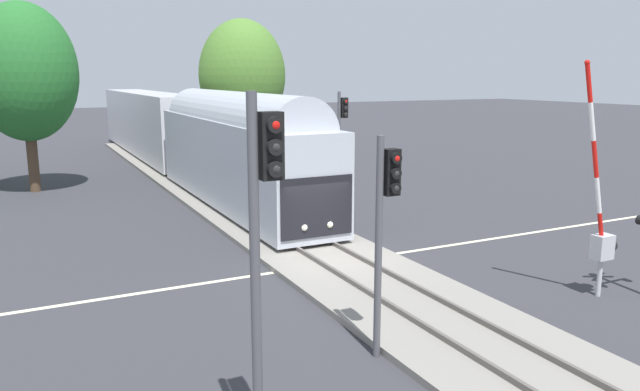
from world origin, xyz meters
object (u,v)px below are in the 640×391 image
object	(u,v)px
commuter_train	(181,131)
oak_behind_train	(25,73)
traffic_signal_far_side	(342,128)
traffic_signal_near_left	(263,226)
elm_centre_background	(242,75)
crossing_gate_near	(602,226)
traffic_signal_median	(385,211)

from	to	relation	value
commuter_train	oak_behind_train	xyz separation A→B (m)	(-8.54, -1.93, 3.56)
oak_behind_train	traffic_signal_far_side	bearing A→B (deg)	-33.81
traffic_signal_near_left	elm_centre_background	size ratio (longest dim) A/B	0.59
commuter_train	crossing_gate_near	distance (m)	27.14
elm_centre_background	crossing_gate_near	bearing A→B (deg)	-91.04
crossing_gate_near	elm_centre_background	bearing A→B (deg)	88.96
oak_behind_train	elm_centre_background	bearing A→B (deg)	25.00
commuter_train	crossing_gate_near	xyz separation A→B (m)	(5.24, -26.62, -0.72)
traffic_signal_near_left	crossing_gate_near	bearing A→B (deg)	14.59
commuter_train	traffic_signal_median	world-z (taller)	commuter_train
elm_centre_background	oak_behind_train	xyz separation A→B (m)	(-14.34, -6.69, 0.12)
traffic_signal_median	elm_centre_background	distance (m)	32.92
traffic_signal_median	elm_centre_background	xyz separation A→B (m)	(7.99, 31.80, 2.88)
traffic_signal_near_left	elm_centre_background	distance (m)	36.32
traffic_signal_median	crossing_gate_near	bearing A→B (deg)	3.28
traffic_signal_far_side	oak_behind_train	size ratio (longest dim) A/B	0.54
crossing_gate_near	traffic_signal_far_side	distance (m)	15.47
traffic_signal_near_left	traffic_signal_median	world-z (taller)	traffic_signal_near_left
commuter_train	elm_centre_background	world-z (taller)	elm_centre_background
traffic_signal_near_left	oak_behind_train	bearing A→B (deg)	95.36
crossing_gate_near	elm_centre_background	distance (m)	31.66
crossing_gate_near	oak_behind_train	size ratio (longest dim) A/B	0.66
commuter_train	oak_behind_train	world-z (taller)	oak_behind_train
crossing_gate_near	elm_centre_background	world-z (taller)	elm_centre_background
commuter_train	traffic_signal_median	xyz separation A→B (m)	(-2.19, -27.05, 0.55)
traffic_signal_near_left	oak_behind_train	size ratio (longest dim) A/B	0.60
crossing_gate_near	traffic_signal_median	xyz separation A→B (m)	(-7.42, -0.42, 1.27)
commuter_train	traffic_signal_far_side	bearing A→B (deg)	-64.55
traffic_signal_median	oak_behind_train	xyz separation A→B (m)	(-6.35, 25.12, 3.01)
crossing_gate_near	traffic_signal_far_side	xyz separation A→B (m)	(0.11, 15.39, 1.57)
traffic_signal_near_left	oak_behind_train	xyz separation A→B (m)	(-2.59, 27.60, 2.35)
traffic_signal_near_left	traffic_signal_median	bearing A→B (deg)	33.47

